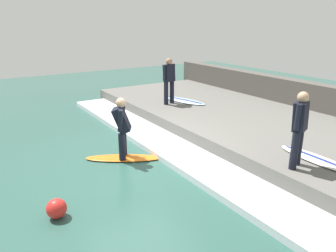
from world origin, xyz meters
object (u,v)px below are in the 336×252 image
at_px(surfer_waiting_near, 299,126).
at_px(surfer_waiting_far, 169,79).
at_px(surfboard_riding, 123,158).
at_px(surfboard_waiting_far, 184,101).
at_px(surfer_riding, 122,125).
at_px(marker_buoy, 57,209).
at_px(surfboard_waiting_near, 317,159).

xyz_separation_m(surfer_waiting_near, surfer_waiting_far, (0.65, 5.52, 0.03)).
bearing_deg(surfboard_riding, surfboard_waiting_far, 34.87).
height_order(surfboard_riding, surfer_waiting_near, surfer_waiting_near).
distance_m(surfboard_riding, surfer_riding, 0.83).
bearing_deg(marker_buoy, surfer_waiting_near, -19.01).
distance_m(surfer_waiting_near, surfboard_waiting_near, 1.02).
bearing_deg(marker_buoy, surfboard_waiting_far, 36.46).
relative_size(surfboard_riding, marker_buoy, 5.18).
bearing_deg(surfer_waiting_near, surfboard_waiting_far, 77.04).
bearing_deg(surfboard_riding, marker_buoy, -140.88).
bearing_deg(surfer_waiting_near, surfer_waiting_far, 83.32).
height_order(surfboard_riding, surfer_riding, surfer_riding).
distance_m(surfboard_riding, surfboard_waiting_near, 4.27).
distance_m(surfer_waiting_near, surfboard_waiting_far, 5.71).
relative_size(surfboard_riding, surfer_waiting_far, 1.16).
height_order(surfboard_waiting_near, surfboard_waiting_far, same).
bearing_deg(surfer_waiting_near, marker_buoy, 160.99).
height_order(surfboard_riding, marker_buoy, marker_buoy).
xyz_separation_m(surfer_waiting_near, marker_buoy, (-4.22, 1.45, -1.12)).
bearing_deg(surfboard_waiting_far, surfboard_riding, -145.13).
bearing_deg(surfer_waiting_far, marker_buoy, -140.11).
relative_size(surfer_waiting_near, marker_buoy, 4.34).
distance_m(surfboard_waiting_near, marker_buoy, 5.09).
distance_m(surfboard_riding, surfer_waiting_far, 4.00).
xyz_separation_m(surfer_riding, marker_buoy, (-1.98, -1.61, -0.69)).
height_order(surfer_riding, surfboard_waiting_far, surfer_riding).
distance_m(surfer_waiting_far, marker_buoy, 6.45).
relative_size(surfer_riding, surfboard_waiting_far, 0.78).
distance_m(surfer_waiting_far, surfboard_waiting_far, 1.04).
height_order(surfer_riding, marker_buoy, surfer_riding).
relative_size(surfer_waiting_near, surfboard_waiting_far, 0.80).
relative_size(surfer_riding, surfboard_waiting_near, 0.82).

